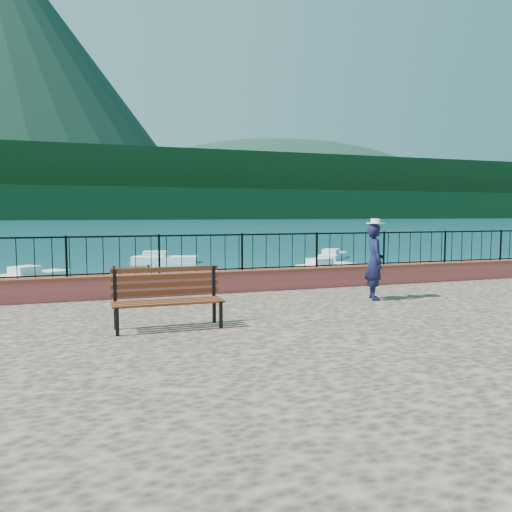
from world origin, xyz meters
TOP-DOWN VIEW (x-y plane):
  - ground at (0.00, 0.00)m, footprint 2000.00×2000.00m
  - parapet at (0.00, 3.70)m, footprint 28.00×0.46m
  - railing at (0.00, 3.70)m, footprint 27.00×0.05m
  - dock at (-2.00, 12.00)m, footprint 2.00×16.00m
  - far_forest at (0.00, 300.00)m, footprint 900.00×60.00m
  - foothills at (0.00, 360.00)m, footprint 900.00×120.00m
  - companion_hill at (220.00, 560.00)m, footprint 448.00×384.00m
  - park_bench at (-2.87, -0.01)m, footprint 1.99×0.65m
  - person at (2.37, 1.47)m, footprint 0.63×0.78m
  - hat at (2.37, 1.47)m, footprint 0.44×0.44m
  - boat_0 at (-6.70, 7.68)m, footprint 4.48×2.48m
  - boat_1 at (3.27, 10.98)m, footprint 3.83×1.60m
  - boat_2 at (8.76, 16.55)m, footprint 3.74×2.25m
  - boat_3 at (-6.68, 17.44)m, footprint 3.37×3.16m
  - boat_4 at (0.76, 24.66)m, footprint 4.49×2.52m
  - boat_5 at (12.71, 23.31)m, footprint 3.77×4.20m

SIDE VIEW (x-z plane):
  - ground at x=0.00m, z-range 0.00..0.00m
  - companion_hill at x=220.00m, z-range -90.00..90.00m
  - dock at x=-2.00m, z-range 0.00..0.30m
  - boat_0 at x=-6.70m, z-range 0.00..0.80m
  - boat_1 at x=3.27m, z-range 0.00..0.80m
  - boat_2 at x=8.76m, z-range 0.00..0.80m
  - boat_3 at x=-6.68m, z-range 0.00..0.80m
  - boat_4 at x=0.76m, z-range 0.00..0.80m
  - boat_5 at x=12.71m, z-range 0.00..0.80m
  - parapet at x=0.00m, z-range 1.20..1.78m
  - park_bench at x=-2.87m, z-range 0.97..2.08m
  - person at x=2.37m, z-range 1.20..3.05m
  - railing at x=0.00m, z-range 1.78..2.73m
  - hat at x=2.37m, z-range 3.05..3.17m
  - far_forest at x=0.00m, z-range 0.00..18.00m
  - foothills at x=0.00m, z-range 0.00..44.00m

